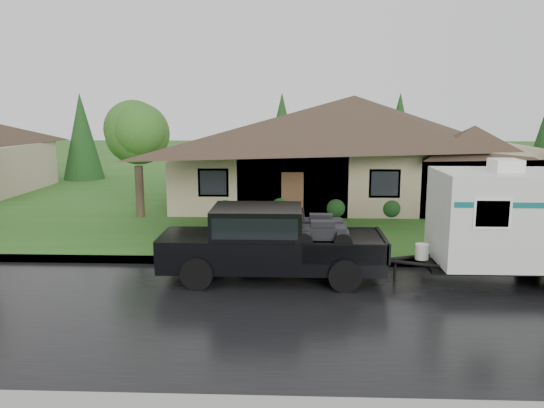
# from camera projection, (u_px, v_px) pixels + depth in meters

# --- Properties ---
(ground) EXTENTS (140.00, 140.00, 0.00)m
(ground) POSITION_uv_depth(u_px,v_px,m) (334.00, 286.00, 15.33)
(ground) COLOR #29581B
(ground) RESTS_ON ground
(road) EXTENTS (140.00, 8.00, 0.01)m
(road) POSITION_uv_depth(u_px,v_px,m) (340.00, 312.00, 13.36)
(road) COLOR black
(road) RESTS_ON ground
(curb) EXTENTS (140.00, 0.50, 0.15)m
(curb) POSITION_uv_depth(u_px,v_px,m) (329.00, 262.00, 17.53)
(curb) COLOR gray
(curb) RESTS_ON ground
(lawn) EXTENTS (140.00, 26.00, 0.15)m
(lawn) POSITION_uv_depth(u_px,v_px,m) (314.00, 198.00, 30.06)
(lawn) COLOR #29581B
(lawn) RESTS_ON ground
(house_main) EXTENTS (19.44, 10.80, 6.90)m
(house_main) POSITION_uv_depth(u_px,v_px,m) (359.00, 137.00, 28.21)
(house_main) COLOR #9A8B68
(house_main) RESTS_ON lawn
(tree_left_green) EXTENTS (3.24, 3.24, 5.36)m
(tree_left_green) POSITION_uv_depth(u_px,v_px,m) (137.00, 136.00, 23.83)
(tree_left_green) COLOR #382B1E
(tree_left_green) RESTS_ON lawn
(shrub_row) EXTENTS (13.60, 1.00, 1.00)m
(shrub_row) POSITION_uv_depth(u_px,v_px,m) (363.00, 206.00, 24.28)
(shrub_row) COLOR #143814
(shrub_row) RESTS_ON lawn
(pickup_truck) EXTENTS (6.59, 2.51, 2.20)m
(pickup_truck) POSITION_uv_depth(u_px,v_px,m) (268.00, 240.00, 15.88)
(pickup_truck) COLOR black
(pickup_truck) RESTS_ON ground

